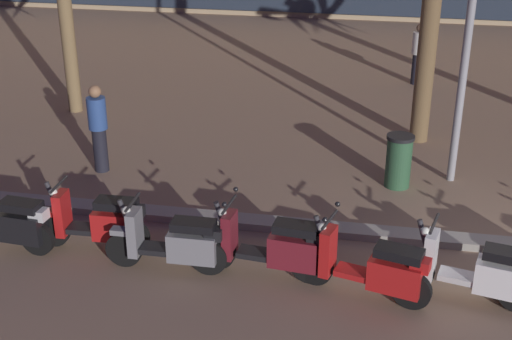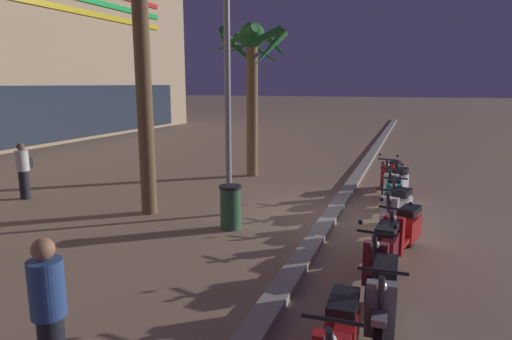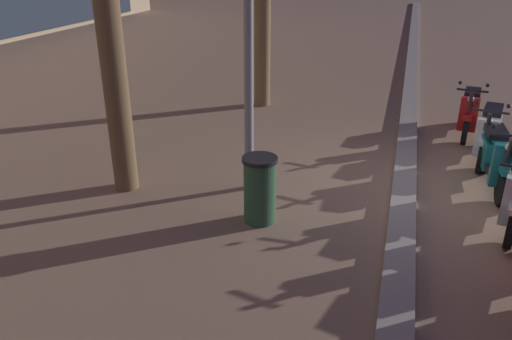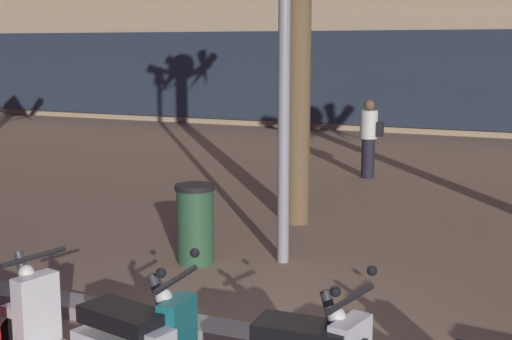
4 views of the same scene
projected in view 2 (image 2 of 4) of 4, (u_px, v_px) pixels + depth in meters
name	position (u px, v px, depth m)	size (l,w,h in m)	color
ground_plane	(341.00, 218.00, 10.30)	(200.00, 200.00, 0.00)	#93755B
curb_strip	(331.00, 215.00, 10.36)	(60.00, 0.36, 0.12)	gray
scooter_grey_last_in_row	(383.00, 297.00, 5.58)	(1.74, 0.56, 1.04)	black
scooter_maroon_second_in_line	(383.00, 255.00, 6.87)	(1.84, 0.56, 1.17)	black
scooter_red_gap_after_mid	(404.00, 231.00, 8.03)	(1.80, 0.74, 1.17)	black
scooter_white_lead_nearest	(398.00, 211.00, 9.32)	(1.82, 0.71, 1.04)	black
scooter_teal_tail_end	(393.00, 196.00, 10.48)	(1.79, 0.56, 1.17)	black
scooter_white_mid_rear	(397.00, 186.00, 11.57)	(1.81, 0.69, 1.17)	black
scooter_red_far_back	(392.00, 176.00, 12.88)	(1.83, 0.61, 1.17)	black
palm_tree_mid_walkway	(252.00, 62.00, 14.38)	(2.59, 2.54, 5.03)	olive
palm_tree_by_mall_entrance	(140.00, 10.00, 9.84)	(2.17, 2.28, 6.30)	brown
pedestrian_by_palm_tree	(23.00, 170.00, 11.92)	(0.45, 0.34, 1.54)	black
pedestrian_strolling_near_curb	(49.00, 313.00, 4.36)	(0.34, 0.34, 1.63)	black
litter_bin	(230.00, 207.00, 9.49)	(0.48, 0.48, 0.95)	#2D5638
street_lamp	(227.00, 48.00, 9.86)	(0.36, 0.36, 6.28)	#939399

